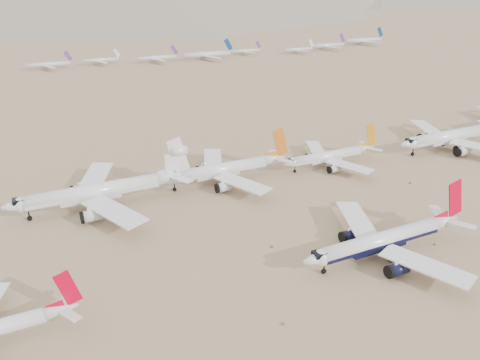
% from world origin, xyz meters
% --- Properties ---
extents(ground, '(7000.00, 7000.00, 0.00)m').
position_xyz_m(ground, '(0.00, 0.00, 0.00)').
color(ground, '#947356').
rests_on(ground, ground).
extents(main_airliner, '(52.06, 50.85, 18.37)m').
position_xyz_m(main_airliner, '(-4.05, -2.72, 5.05)').
color(main_airliner, silver).
rests_on(main_airliner, ground).
extents(row2_navy_widebody, '(57.62, 56.35, 20.50)m').
position_xyz_m(row2_navy_widebody, '(83.36, 52.71, 5.72)').
color(row2_navy_widebody, silver).
rests_on(row2_navy_widebody, ground).
extents(row2_gold_tail, '(42.91, 41.96, 15.28)m').
position_xyz_m(row2_gold_tail, '(21.83, 58.93, 4.27)').
color(row2_gold_tail, silver).
rests_on(row2_gold_tail, ground).
extents(row2_orange_tail, '(50.63, 49.53, 18.06)m').
position_xyz_m(row2_orange_tail, '(-23.51, 62.95, 5.07)').
color(row2_orange_tail, silver).
rests_on(row2_orange_tail, ground).
extents(row2_white_trijet, '(58.28, 56.96, 20.65)m').
position_xyz_m(row2_white_trijet, '(-68.19, 61.91, 5.98)').
color(row2_white_trijet, silver).
rests_on(row2_white_trijet, ground).
extents(distant_storage_row, '(571.36, 63.82, 16.20)m').
position_xyz_m(distant_storage_row, '(31.59, 331.63, 4.43)').
color(distant_storage_row, silver).
rests_on(distant_storage_row, ground).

